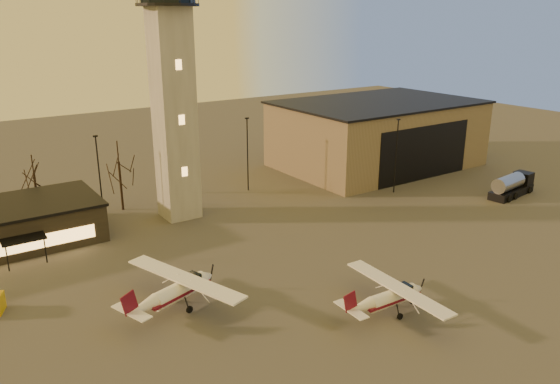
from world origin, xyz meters
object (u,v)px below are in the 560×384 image
Objects in this scene: hangar at (377,133)px; fuel_truck at (512,187)px; cessna_rear at (181,292)px; control_tower at (172,79)px; cessna_front at (393,299)px.

fuel_truck is at bearing -79.71° from hangar.
hangar is 2.47× the size of cessna_rear.
cessna_rear is at bearing 175.35° from fuel_truck.
control_tower is 1.07× the size of hangar.
cessna_front is at bearing -80.55° from control_tower.
hangar is 3.66× the size of fuel_truck.
cessna_rear is 1.48× the size of fuel_truck.
cessna_rear reaches higher than fuel_truck.
cessna_rear is (-8.82, -19.88, -15.14)m from control_tower.
cessna_front is 37.11m from fuel_truck.
cessna_rear is (-13.89, 10.59, 0.14)m from cessna_front.
control_tower is 3.90× the size of fuel_truck.
hangar reaches higher than cessna_front.
hangar is at bearing 50.11° from cessna_front.
control_tower is at bearing 101.47° from cessna_front.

